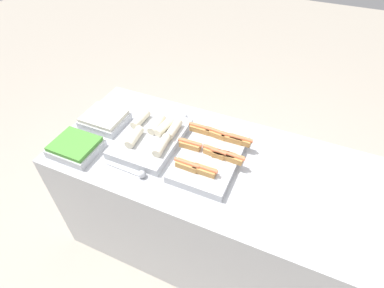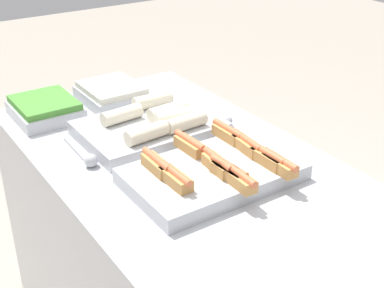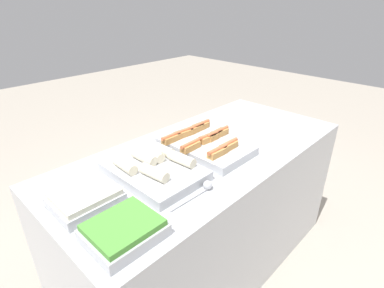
{
  "view_description": "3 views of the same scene",
  "coord_description": "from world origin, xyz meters",
  "px_view_note": "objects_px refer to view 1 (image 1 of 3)",
  "views": [
    {
      "loc": [
        0.38,
        -1.13,
        2.16
      ],
      "look_at": [
        -0.12,
        0.0,
        0.99
      ],
      "focal_mm": 28.0,
      "sensor_mm": 36.0,
      "label": 1
    },
    {
      "loc": [
        1.13,
        -0.84,
        1.76
      ],
      "look_at": [
        -0.12,
        0.0,
        0.99
      ],
      "focal_mm": 50.0,
      "sensor_mm": 36.0,
      "label": 2
    },
    {
      "loc": [
        -1.19,
        -1.03,
        1.72
      ],
      "look_at": [
        -0.12,
        0.0,
        0.99
      ],
      "focal_mm": 28.0,
      "sensor_mm": 36.0,
      "label": 3
    }
  ],
  "objects_px": {
    "tray_hotdogs": "(211,154)",
    "tray_side_front": "(76,147)",
    "tray_side_back": "(105,119)",
    "serving_spoon_far": "(181,116)",
    "tray_wraps": "(152,136)",
    "serving_spoon_near": "(138,173)"
  },
  "relations": [
    {
      "from": "tray_hotdogs",
      "to": "serving_spoon_far",
      "type": "height_order",
      "value": "tray_hotdogs"
    },
    {
      "from": "tray_wraps",
      "to": "serving_spoon_near",
      "type": "distance_m",
      "value": 0.29
    },
    {
      "from": "tray_wraps",
      "to": "serving_spoon_near",
      "type": "relative_size",
      "value": 1.87
    },
    {
      "from": "serving_spoon_far",
      "to": "serving_spoon_near",
      "type": "bearing_deg",
      "value": -90.19
    },
    {
      "from": "tray_side_front",
      "to": "tray_side_back",
      "type": "bearing_deg",
      "value": 90.0
    },
    {
      "from": "tray_hotdogs",
      "to": "tray_wraps",
      "type": "height_order",
      "value": "tray_wraps"
    },
    {
      "from": "tray_wraps",
      "to": "tray_side_front",
      "type": "xyz_separation_m",
      "value": [
        -0.36,
        -0.26,
        -0.0
      ]
    },
    {
      "from": "tray_hotdogs",
      "to": "tray_side_back",
      "type": "relative_size",
      "value": 1.94
    },
    {
      "from": "tray_side_front",
      "to": "serving_spoon_near",
      "type": "xyz_separation_m",
      "value": [
        0.43,
        -0.02,
        -0.02
      ]
    },
    {
      "from": "tray_hotdogs",
      "to": "tray_side_front",
      "type": "xyz_separation_m",
      "value": [
        -0.75,
        -0.26,
        -0.0
      ]
    },
    {
      "from": "tray_hotdogs",
      "to": "tray_side_front",
      "type": "distance_m",
      "value": 0.8
    },
    {
      "from": "tray_hotdogs",
      "to": "tray_side_front",
      "type": "bearing_deg",
      "value": -160.58
    },
    {
      "from": "tray_wraps",
      "to": "tray_hotdogs",
      "type": "bearing_deg",
      "value": 0.15
    },
    {
      "from": "tray_side_front",
      "to": "tray_side_back",
      "type": "xyz_separation_m",
      "value": [
        0.0,
        0.28,
        0.0
      ]
    },
    {
      "from": "tray_hotdogs",
      "to": "tray_wraps",
      "type": "distance_m",
      "value": 0.39
    },
    {
      "from": "tray_side_front",
      "to": "serving_spoon_near",
      "type": "distance_m",
      "value": 0.43
    },
    {
      "from": "tray_hotdogs",
      "to": "serving_spoon_near",
      "type": "bearing_deg",
      "value": -138.72
    },
    {
      "from": "tray_side_back",
      "to": "tray_hotdogs",
      "type": "bearing_deg",
      "value": -1.51
    },
    {
      "from": "tray_side_back",
      "to": "serving_spoon_near",
      "type": "bearing_deg",
      "value": -34.84
    },
    {
      "from": "tray_hotdogs",
      "to": "tray_side_back",
      "type": "height_order",
      "value": "tray_hotdogs"
    },
    {
      "from": "tray_hotdogs",
      "to": "tray_side_front",
      "type": "relative_size",
      "value": 1.94
    },
    {
      "from": "serving_spoon_far",
      "to": "tray_wraps",
      "type": "bearing_deg",
      "value": -104.47
    }
  ]
}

